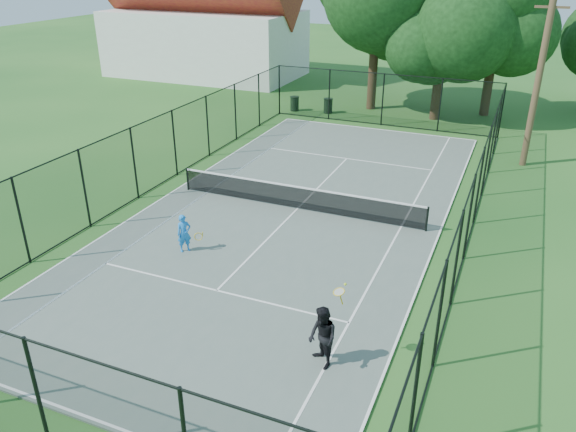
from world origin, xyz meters
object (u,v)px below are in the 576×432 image
at_px(utility_pole, 538,81).
at_px(tennis_net, 298,196).
at_px(trash_bin_left, 295,104).
at_px(trash_bin_right, 328,106).
at_px(player_black, 323,337).
at_px(player_blue, 184,233).

bearing_deg(utility_pole, tennis_net, -131.39).
distance_m(tennis_net, utility_pole, 12.46).
bearing_deg(trash_bin_left, trash_bin_right, 7.88).
bearing_deg(player_black, tennis_net, 115.76).
relative_size(utility_pole, player_black, 3.65).
distance_m(player_blue, player_black, 7.19).
xyz_separation_m(utility_pole, player_black, (-3.93, -17.29, -3.08)).
bearing_deg(utility_pole, trash_bin_right, 155.41).
distance_m(utility_pole, player_blue, 17.29).
bearing_deg(player_black, utility_pole, 77.19).
xyz_separation_m(tennis_net, trash_bin_right, (-3.76, 14.35, -0.11)).
xyz_separation_m(trash_bin_right, player_blue, (1.57, -18.99, 0.24)).
bearing_deg(trash_bin_right, trash_bin_left, -172.12).
bearing_deg(trash_bin_left, player_blue, -78.75).
height_order(trash_bin_right, player_black, player_black).
distance_m(trash_bin_left, utility_pole, 15.14).
relative_size(tennis_net, trash_bin_left, 11.00).
xyz_separation_m(trash_bin_left, trash_bin_right, (2.15, 0.30, 0.01)).
bearing_deg(trash_bin_right, tennis_net, -75.32).
distance_m(utility_pole, player_black, 18.00).
distance_m(trash_bin_left, player_black, 24.45).
relative_size(trash_bin_right, player_blue, 0.71).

